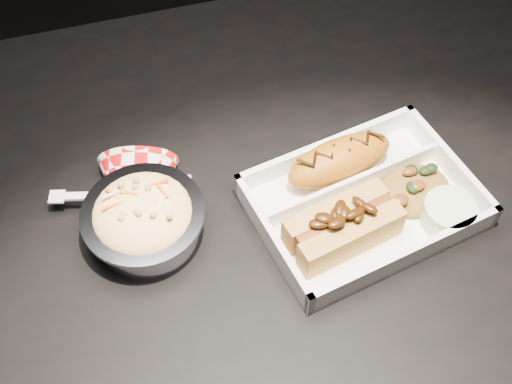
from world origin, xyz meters
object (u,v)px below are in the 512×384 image
(dining_table, at_px, (278,247))
(hotdog, at_px, (343,225))
(food_tray, at_px, (362,204))
(fried_pastry, at_px, (340,160))
(napkin_fork, at_px, (135,197))
(foil_coleslaw_cup, at_px, (144,218))

(dining_table, height_order, hotdog, hotdog)
(dining_table, distance_m, food_tray, 0.14)
(dining_table, height_order, fried_pastry, fried_pastry)
(food_tray, distance_m, napkin_fork, 0.27)
(napkin_fork, bearing_deg, food_tray, -2.90)
(napkin_fork, bearing_deg, foil_coleslaw_cup, -68.81)
(foil_coleslaw_cup, bearing_deg, dining_table, -3.21)
(fried_pastry, height_order, napkin_fork, napkin_fork)
(dining_table, distance_m, fried_pastry, 0.15)
(dining_table, relative_size, hotdog, 8.81)
(fried_pastry, distance_m, napkin_fork, 0.25)
(dining_table, bearing_deg, fried_pastry, 16.72)
(food_tray, xyz_separation_m, hotdog, (-0.04, -0.03, 0.02))
(fried_pastry, relative_size, napkin_fork, 0.81)
(foil_coleslaw_cup, bearing_deg, napkin_fork, 96.38)
(food_tray, distance_m, hotdog, 0.06)
(hotdog, bearing_deg, food_tray, 28.91)
(food_tray, height_order, fried_pastry, fried_pastry)
(dining_table, xyz_separation_m, hotdog, (0.05, -0.06, 0.12))
(food_tray, height_order, hotdog, hotdog)
(fried_pastry, bearing_deg, hotdog, -108.42)
(dining_table, relative_size, food_tray, 4.31)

